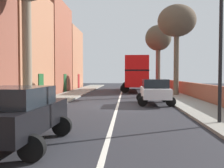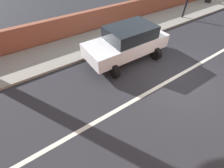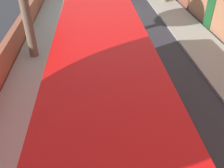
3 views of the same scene
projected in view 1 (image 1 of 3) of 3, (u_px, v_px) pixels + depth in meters
ground_plane at (118, 106)px, 15.94m from camera, size 84.00×84.00×0.00m
road_centre_line at (118, 106)px, 15.94m from camera, size 0.16×54.00×0.01m
sidewalk_left at (43, 104)px, 16.23m from camera, size 2.60×60.00×0.12m
sidewalk_right at (194, 106)px, 15.65m from camera, size 2.60×60.00×0.12m
boundary_wall_right at (219, 96)px, 15.54m from camera, size 0.36×54.00×1.31m
double_decker_bus at (136, 72)px, 30.49m from camera, size 3.63×10.33×4.06m
parked_car_white_right_0 at (155, 90)px, 16.82m from camera, size 2.44×4.18×1.72m
parked_car_black_left_2 at (17, 113)px, 6.93m from camera, size 2.53×4.00×1.69m
street_tree_right_1 at (177, 22)px, 22.97m from camera, size 3.55×3.55×8.42m
street_tree_right_3 at (158, 39)px, 34.16m from camera, size 3.60×3.60×8.79m
lamppost_right at (221, 30)px, 9.71m from camera, size 0.32×0.32×6.31m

